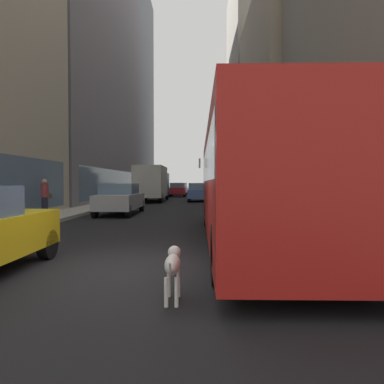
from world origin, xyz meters
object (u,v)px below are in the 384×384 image
Objects in this scene: car_white_van at (181,189)px; car_silver_sedan at (120,199)px; pedestrian_with_handbag at (45,197)px; car_red_coupe at (178,190)px; car_grey_wagon at (210,188)px; car_blue_hatchback at (198,192)px; box_truck at (152,182)px; transit_bus at (251,179)px; dalmatian_dog at (173,264)px.

car_silver_sedan is at bearing -93.08° from car_white_van.
car_white_van is at bearing 81.88° from pedestrian_with_handbag.
car_red_coupe is 0.90× the size of car_grey_wagon.
car_silver_sedan is at bearing -107.41° from car_blue_hatchback.
car_grey_wagon is 0.96× the size of car_silver_sedan.
car_white_van is at bearing 86.92° from car_silver_sedan.
car_grey_wagon is 0.59× the size of box_truck.
transit_bus reaches higher than car_white_van.
dalmatian_dog is (3.75, -13.11, -0.31)m from car_silver_sedan.
car_red_coupe and car_silver_sedan have the same top height.
car_grey_wagon is at bearing 73.10° from box_truck.
dalmatian_dog is (3.75, -25.54, -1.15)m from box_truck.
car_blue_hatchback is at bearing -81.94° from car_white_van.
car_grey_wagon is 4.56× the size of dalmatian_dog.
car_red_coupe is at bearing -116.49° from car_grey_wagon.
car_white_van is at bearing 90.00° from car_red_coupe.
transit_bus is at bearing -83.97° from car_white_van.
car_white_van is 42.86m from dalmatian_dog.
pedestrian_with_handbag reaches higher than car_grey_wagon.
transit_bus reaches higher than dalmatian_dog.
car_blue_hatchback is at bearing 65.13° from pedestrian_with_handbag.
box_truck is at bearing -95.30° from car_white_van.
pedestrian_with_handbag is (-8.56, -33.13, 0.19)m from car_grey_wagon.
pedestrian_with_handbag is at bearing 145.24° from transit_bus.
car_blue_hatchback is at bearing 72.59° from car_silver_sedan.
dalmatian_dog is 0.57× the size of pedestrian_with_handbag.
car_red_coupe is 6.86m from car_white_van.
transit_bus is at bearing -82.66° from car_red_coupe.
dalmatian_dog is at bearing -74.02° from car_silver_sedan.
transit_bus is at bearing -55.67° from car_silver_sedan.
car_grey_wagon is at bearing 84.95° from car_blue_hatchback.
dalmatian_dog is 12.77m from pedestrian_with_handbag.
car_blue_hatchback is 16.55m from pedestrian_with_handbag.
box_truck is at bearing -175.39° from car_blue_hatchback.
car_red_coupe is 10.37m from car_blue_hatchback.
transit_bus is 9.97m from car_silver_sedan.
box_truck reaches higher than car_grey_wagon.
transit_bus is 2.91× the size of car_red_coupe.
car_blue_hatchback is 25.87m from dalmatian_dog.
car_red_coupe and car_white_van have the same top height.
car_white_van is 17.36m from box_truck.
dalmatian_dog is (2.15, -35.95, -0.31)m from car_red_coupe.
box_truck reaches higher than car_blue_hatchback.
dalmatian_dog is at bearing -110.61° from transit_bus.
transit_bus is at bearing -74.82° from box_truck.
box_truck is 4.44× the size of pedestrian_with_handbag.
car_grey_wagon is 19.28m from box_truck.
dalmatian_dog is at bearing -86.57° from car_red_coupe.
dalmatian_dog is at bearing -58.25° from pedestrian_with_handbag.
car_red_coupe is 0.92× the size of car_blue_hatchback.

